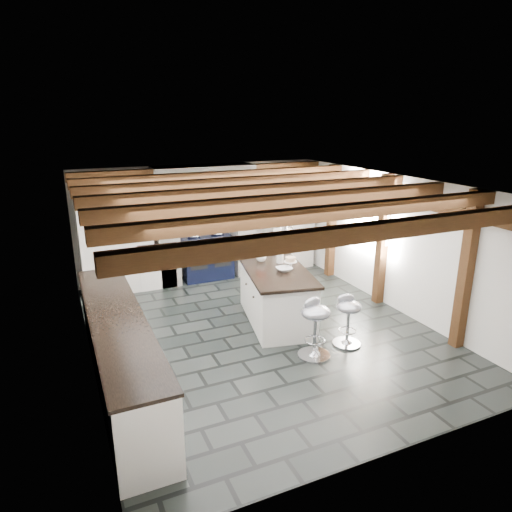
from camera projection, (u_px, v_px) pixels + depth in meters
name	position (u px, v px, depth m)	size (l,w,h in m)	color
ground	(261.00, 331.00, 7.15)	(6.00, 6.00, 0.00)	black
room_shell	(194.00, 247.00, 7.83)	(6.00, 6.03, 6.00)	white
range_cooker	(206.00, 256.00, 9.35)	(1.00, 0.63, 0.99)	black
kitchen_island	(276.00, 295.00, 7.36)	(1.28, 1.95, 1.18)	white
bar_stool_near	(348.00, 315.00, 6.59)	(0.45, 0.45, 0.77)	silver
bar_stool_far	(315.00, 321.00, 6.25)	(0.51, 0.51, 0.85)	silver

